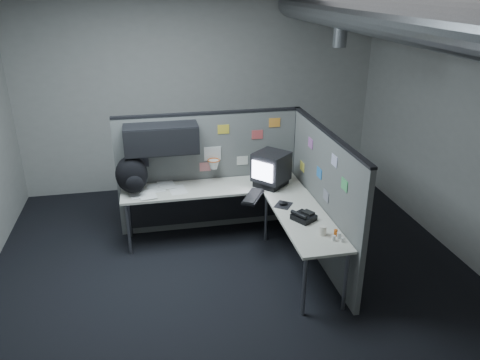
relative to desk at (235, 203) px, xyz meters
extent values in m
cube|color=black|center=(-0.15, -0.70, -0.62)|extent=(5.60, 5.60, 0.01)
cube|color=#9E9E99|center=(-0.15, 2.10, 0.99)|extent=(5.60, 0.01, 3.20)
cube|color=#9E9E99|center=(-0.15, -3.51, 0.99)|extent=(5.60, 0.01, 3.20)
cube|color=#9E9E99|center=(2.66, -0.70, 0.99)|extent=(0.01, 5.60, 3.20)
cylinder|color=slate|center=(1.25, -0.70, 2.24)|extent=(0.40, 5.49, 0.40)
cylinder|color=slate|center=(1.25, 0.10, 1.99)|extent=(0.16, 0.16, 0.30)
cube|color=#5E605E|center=(-0.23, 0.60, 0.19)|extent=(2.43, 0.06, 1.60)
cube|color=black|center=(-0.23, 0.60, 1.00)|extent=(2.43, 0.07, 0.03)
cube|color=black|center=(0.95, 0.60, 0.19)|extent=(0.07, 0.07, 1.60)
cube|color=black|center=(-0.85, 0.40, 0.76)|extent=(0.90, 0.35, 0.35)
cube|color=black|center=(-0.85, 0.22, 0.76)|extent=(0.90, 0.02, 0.33)
cube|color=silver|center=(-0.20, 0.56, 0.47)|extent=(0.22, 0.02, 0.18)
torus|color=#D85914|center=(-0.20, 0.47, 0.41)|extent=(0.16, 0.16, 0.01)
cone|color=white|center=(-0.20, 0.47, 0.35)|extent=(0.14, 0.14, 0.11)
cube|color=#26262D|center=(-1.10, 0.56, 0.41)|extent=(0.15, 0.01, 0.12)
cube|color=gold|center=(-0.05, 0.56, 0.79)|extent=(0.15, 0.01, 0.12)
cube|color=silver|center=(0.20, 0.56, 0.34)|extent=(0.15, 0.01, 0.12)
cube|color=#CC4C4C|center=(0.40, 0.56, 0.69)|extent=(0.15, 0.01, 0.12)
cube|color=orange|center=(0.63, 0.56, 0.84)|extent=(0.15, 0.01, 0.12)
cube|color=#D87F7F|center=(-0.30, 0.56, 0.29)|extent=(0.15, 0.01, 0.12)
cube|color=#5E605E|center=(0.95, -0.49, 0.19)|extent=(0.06, 2.23, 1.60)
cube|color=black|center=(0.95, -0.49, 1.00)|extent=(0.07, 2.23, 0.03)
cube|color=#B266B2|center=(0.92, -0.05, 0.74)|extent=(0.01, 0.15, 0.12)
cube|color=#337FCC|center=(0.92, -0.40, 0.49)|extent=(0.01, 0.15, 0.12)
cube|color=silver|center=(0.92, -0.80, 0.79)|extent=(0.01, 0.15, 0.12)
cube|color=#E5D84C|center=(0.92, 0.20, 0.34)|extent=(0.01, 0.15, 0.12)
cube|color=#4CB266|center=(0.92, -1.10, 0.64)|extent=(0.01, 0.15, 0.12)
cube|color=gray|center=(0.92, -0.65, 0.31)|extent=(0.01, 0.15, 0.12)
cube|color=beige|center=(-0.25, 0.28, 0.10)|extent=(2.30, 0.56, 0.03)
cube|color=beige|center=(0.63, -0.78, 0.10)|extent=(0.56, 1.55, 0.03)
cube|color=black|center=(-0.25, 0.50, -0.21)|extent=(2.18, 0.02, 0.55)
cylinder|color=gray|center=(-1.33, 0.06, -0.26)|extent=(0.04, 0.04, 0.70)
cylinder|color=gray|center=(-1.33, 0.50, -0.26)|extent=(0.04, 0.04, 0.70)
cylinder|color=gray|center=(0.41, 0.06, -0.26)|extent=(0.04, 0.04, 0.70)
cylinder|color=gray|center=(0.41, -1.48, -0.26)|extent=(0.04, 0.04, 0.70)
cylinder|color=gray|center=(0.85, -1.48, -0.26)|extent=(0.04, 0.04, 0.70)
cube|color=black|center=(0.50, 0.19, 0.15)|extent=(0.49, 0.48, 0.07)
cube|color=black|center=(0.50, 0.19, 0.37)|extent=(0.54, 0.54, 0.37)
cube|color=silver|center=(0.35, 0.05, 0.37)|extent=(0.21, 0.23, 0.24)
cube|color=black|center=(0.19, -0.15, 0.13)|extent=(0.36, 0.48, 0.03)
cube|color=black|center=(0.19, -0.15, 0.15)|extent=(0.32, 0.44, 0.01)
cube|color=black|center=(0.50, -0.42, 0.12)|extent=(0.26, 0.27, 0.01)
ellipsoid|color=black|center=(0.50, -0.42, 0.14)|extent=(0.11, 0.08, 0.04)
cube|color=black|center=(0.61, -0.81, 0.15)|extent=(0.29, 0.30, 0.06)
cylinder|color=black|center=(0.54, -0.84, 0.20)|extent=(0.15, 0.20, 0.05)
cube|color=black|center=(0.67, -0.79, 0.19)|extent=(0.14, 0.15, 0.02)
cylinder|color=silver|center=(0.83, -1.27, 0.15)|extent=(0.05, 0.05, 0.06)
cylinder|color=silver|center=(0.77, -1.30, 0.14)|extent=(0.05, 0.05, 0.06)
cylinder|color=silver|center=(0.84, -1.34, 0.14)|extent=(0.04, 0.04, 0.05)
cylinder|color=#D85914|center=(0.82, -1.22, 0.15)|extent=(0.05, 0.05, 0.07)
cylinder|color=silver|center=(0.70, -1.17, 0.17)|extent=(0.09, 0.09, 0.10)
cube|color=white|center=(-0.69, 0.27, 0.12)|extent=(0.25, 0.32, 0.00)
cube|color=white|center=(-0.95, 0.37, 0.12)|extent=(0.25, 0.32, 0.00)
cube|color=white|center=(-1.18, 0.23, 0.12)|extent=(0.25, 0.32, 0.00)
cube|color=white|center=(-0.82, 0.44, 0.13)|extent=(0.25, 0.32, 0.00)
cube|color=white|center=(-1.07, 0.17, 0.13)|extent=(0.25, 0.32, 0.00)
ellipsoid|color=black|center=(-1.24, 0.30, 0.36)|extent=(0.43, 0.34, 0.48)
ellipsoid|color=black|center=(-1.21, 0.15, 0.29)|extent=(0.23, 0.15, 0.22)
camera|label=1|loc=(-0.98, -5.15, 2.54)|focal=35.00mm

